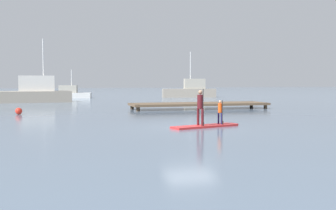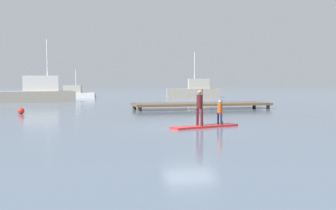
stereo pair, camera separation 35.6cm
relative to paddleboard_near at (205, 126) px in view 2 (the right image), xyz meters
name	(u,v)px [view 2 (the right image)]	position (x,y,z in m)	size (l,w,h in m)	color
ground_plane	(189,127)	(-0.72, 0.29, -0.05)	(240.00, 240.00, 0.00)	slate
paddleboard_near	(205,126)	(0.00, 0.00, 0.00)	(3.72, 1.78, 0.10)	red
paddler_adult	(200,105)	(-0.32, -0.10, 1.03)	(0.38, 0.52, 1.78)	#4C1419
paddler_child_solo	(220,111)	(0.85, 0.24, 0.72)	(0.26, 0.40, 1.20)	#19194C
fishing_boat_white_large	(34,93)	(-9.67, 26.88, 0.93)	(9.08, 3.12, 6.75)	#9E9384
fishing_boat_green_midground	(73,93)	(-5.39, 36.97, 0.57)	(6.00, 2.67, 3.78)	silver
motor_boat_small_navy	(195,91)	(11.01, 35.21, 0.90)	(7.52, 2.74, 6.29)	#9E9384
floating_dock	(201,104)	(4.15, 12.52, 0.34)	(11.17, 3.08, 0.49)	brown
mooring_buoy_near	(21,111)	(-9.47, 10.47, 0.18)	(0.46, 0.46, 0.46)	red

